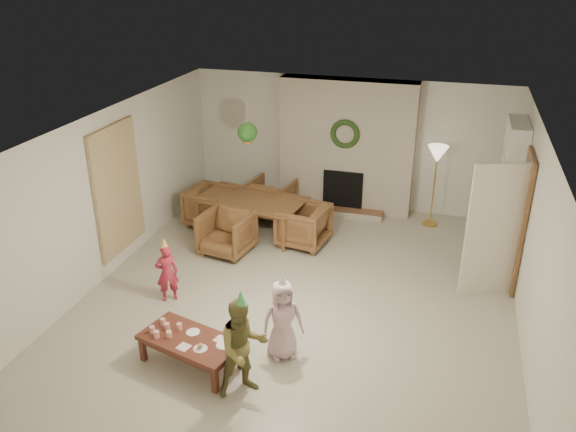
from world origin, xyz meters
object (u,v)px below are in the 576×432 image
at_px(child_red, 167,273).
at_px(child_pink, 283,320).
at_px(dining_chair_left, 211,207).
at_px(dining_table, 251,216).
at_px(dining_chair_far, 271,198).
at_px(child_plaid, 243,348).
at_px(coffee_table_top, 190,340).
at_px(dining_chair_right, 303,225).
at_px(dining_chair_near, 227,233).

xyz_separation_m(child_red, child_pink, (1.93, -0.76, 0.08)).
relative_size(dining_chair_left, child_pink, 0.76).
bearing_deg(child_red, dining_table, -134.05).
relative_size(dining_table, child_pink, 1.77).
xyz_separation_m(dining_chair_far, child_red, (-0.53, -3.18, 0.08)).
height_order(dining_chair_left, child_pink, child_pink).
relative_size(child_plaid, child_pink, 1.15).
distance_m(dining_chair_far, coffee_table_top, 4.43).
bearing_deg(dining_chair_left, child_pink, -135.25).
xyz_separation_m(dining_chair_right, child_plaid, (0.29, -3.71, 0.24)).
bearing_deg(dining_chair_left, child_plaid, -143.12).
height_order(dining_chair_far, child_plaid, child_plaid).
distance_m(child_plaid, child_pink, 0.78).
bearing_deg(dining_chair_far, dining_chair_left, 45.00).
bearing_deg(dining_chair_near, dining_chair_far, 90.00).
xyz_separation_m(dining_chair_right, child_red, (-1.40, -2.22, 0.08)).
bearing_deg(coffee_table_top, child_plaid, -4.22).
relative_size(dining_table, dining_chair_right, 2.34).
bearing_deg(child_red, dining_chair_near, -134.18).
bearing_deg(child_red, coffee_table_top, 92.28).
height_order(dining_chair_left, coffee_table_top, dining_chair_left).
distance_m(dining_table, dining_chair_left, 0.81).
xyz_separation_m(dining_chair_left, coffee_table_top, (1.32, -3.74, -0.01)).
bearing_deg(dining_chair_left, child_red, -161.64).
xyz_separation_m(dining_chair_left, child_pink, (2.33, -3.27, 0.16)).
distance_m(child_red, child_plaid, 2.27).
xyz_separation_m(dining_chair_left, child_plaid, (2.10, -4.01, 0.24)).
bearing_deg(dining_chair_right, child_red, -23.03).
bearing_deg(dining_chair_far, coffee_table_top, 104.32).
distance_m(dining_chair_far, child_pink, 4.18).
distance_m(dining_table, child_plaid, 4.10).
height_order(child_plaid, child_pink, child_plaid).
bearing_deg(child_plaid, dining_chair_near, 77.27).
distance_m(dining_chair_far, child_plaid, 4.83).
distance_m(dining_chair_right, child_red, 2.62).
bearing_deg(dining_chair_right, child_plaid, 13.82).
bearing_deg(dining_chair_right, dining_table, -90.00).
distance_m(dining_chair_far, dining_chair_right, 1.30).
relative_size(coffee_table_top, child_red, 1.39).
bearing_deg(dining_chair_left, dining_chair_near, -135.00).
bearing_deg(dining_chair_near, coffee_table_top, -67.67).
bearing_deg(dining_table, child_red, -90.26).
height_order(dining_chair_right, coffee_table_top, dining_chair_right).
height_order(dining_table, coffee_table_top, dining_table).
bearing_deg(dining_chair_left, dining_chair_far, -45.00).
bearing_deg(dining_table, dining_chair_left, 180.00).
relative_size(dining_table, child_red, 2.12).
bearing_deg(child_red, dining_chair_left, -115.43).
bearing_deg(dining_chair_left, dining_table, -90.00).
bearing_deg(dining_chair_right, coffee_table_top, 1.33).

